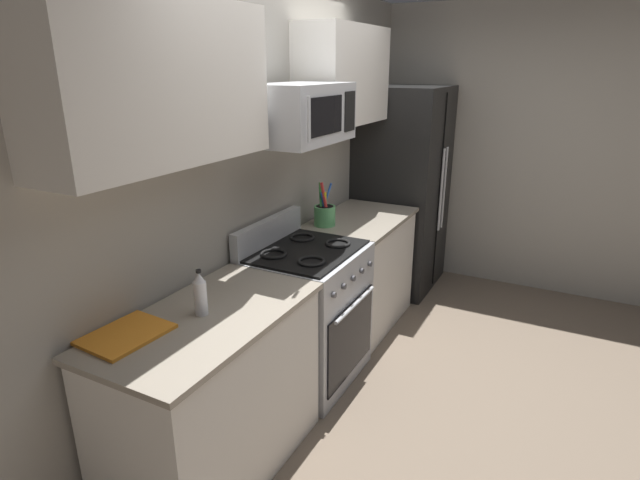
# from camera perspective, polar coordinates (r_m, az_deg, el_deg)

# --- Properties ---
(ground_plane) EXTENTS (16.00, 16.00, 0.00)m
(ground_plane) POSITION_cam_1_polar(r_m,az_deg,el_deg) (3.47, 9.25, -17.51)
(ground_plane) COLOR #6B5B4C
(wall_back) EXTENTS (8.00, 0.10, 2.60)m
(wall_back) POSITION_cam_1_polar(r_m,az_deg,el_deg) (3.36, -7.43, 5.98)
(wall_back) COLOR #9E998E
(wall_back) RESTS_ON ground
(counter_left) EXTENTS (1.19, 0.64, 0.91)m
(counter_left) POSITION_cam_1_polar(r_m,az_deg,el_deg) (2.76, -11.82, -16.64)
(counter_left) COLOR silver
(counter_left) RESTS_ON ground
(range_oven) EXTENTS (0.76, 0.68, 1.09)m
(range_oven) POSITION_cam_1_polar(r_m,az_deg,el_deg) (3.45, -1.48, -8.17)
(range_oven) COLOR #B2B5BA
(range_oven) RESTS_ON ground
(counter_right) EXTENTS (0.99, 0.64, 0.91)m
(counter_right) POSITION_cam_1_polar(r_m,az_deg,el_deg) (4.18, 4.44, -3.43)
(counter_right) COLOR silver
(counter_right) RESTS_ON ground
(refrigerator) EXTENTS (0.85, 0.75, 1.87)m
(refrigerator) POSITION_cam_1_polar(r_m,az_deg,el_deg) (4.87, 9.16, 5.57)
(refrigerator) COLOR black
(refrigerator) RESTS_ON ground
(wall_right) EXTENTS (0.10, 8.00, 2.60)m
(wall_right) POSITION_cam_1_polar(r_m,az_deg,el_deg) (5.15, 18.58, 9.67)
(wall_right) COLOR #9E998E
(wall_right) RESTS_ON ground
(microwave) EXTENTS (0.71, 0.44, 0.34)m
(microwave) POSITION_cam_1_polar(r_m,az_deg,el_deg) (3.09, -2.15, 13.99)
(microwave) COLOR #B2B5BA
(upper_cabinets_left) EXTENTS (1.18, 0.34, 0.69)m
(upper_cabinets_left) POSITION_cam_1_polar(r_m,az_deg,el_deg) (2.37, -17.78, 16.41)
(upper_cabinets_left) COLOR silver
(upper_cabinets_right) EXTENTS (0.98, 0.34, 0.69)m
(upper_cabinets_right) POSITION_cam_1_polar(r_m,az_deg,el_deg) (3.94, 2.68, 17.92)
(upper_cabinets_right) COLOR silver
(utensil_crock) EXTENTS (0.16, 0.16, 0.33)m
(utensil_crock) POSITION_cam_1_polar(r_m,az_deg,el_deg) (3.80, 0.53, 2.92)
(utensil_crock) COLOR #59AD66
(utensil_crock) RESTS_ON counter_right
(cutting_board) EXTENTS (0.37, 0.30, 0.02)m
(cutting_board) POSITION_cam_1_polar(r_m,az_deg,el_deg) (2.45, -20.89, -9.85)
(cutting_board) COLOR orange
(cutting_board) RESTS_ON counter_left
(bottle_vinegar) EXTENTS (0.06, 0.06, 0.23)m
(bottle_vinegar) POSITION_cam_1_polar(r_m,az_deg,el_deg) (2.50, -13.26, -5.92)
(bottle_vinegar) COLOR silver
(bottle_vinegar) RESTS_ON counter_left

